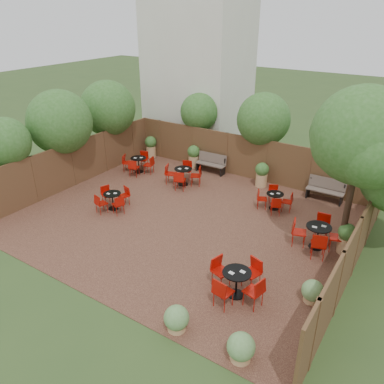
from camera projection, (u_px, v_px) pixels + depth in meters
The scene contains 13 objects.
ground at pixel (185, 221), 14.63m from camera, with size 80.00×80.00×0.00m, color #354F23.
courtyard_paving at pixel (185, 220), 14.63m from camera, with size 12.00×10.00×0.02m, color #3D2119.
fence_back at pixel (245, 157), 17.97m from camera, with size 12.00×0.08×2.00m, color brown.
fence_left at pixel (73, 164), 17.16m from camera, with size 0.08×10.00×2.00m, color brown.
fence_right at pixel (356, 247), 11.24m from camera, with size 0.08×10.00×2.00m, color brown.
neighbour_building at pixel (199, 74), 21.15m from camera, with size 5.00×4.00×8.00m, color silver.
overhang_foliage at pixel (174, 126), 16.39m from camera, with size 15.83×10.28×2.78m.
courtyard_tree at pixel (360, 141), 11.18m from camera, with size 2.98×2.92×5.40m.
park_bench_left at pixel (211, 163), 18.70m from camera, with size 1.51×0.53×0.92m.
park_bench_right at pixel (326, 189), 15.98m from camera, with size 1.53×0.50×0.94m.
bistro_tables at pixel (209, 205), 14.78m from camera, with size 10.87×7.02×0.93m.
planters at pixel (221, 170), 17.60m from camera, with size 11.53×4.18×1.13m.
low_shrubs at pixel (242, 320), 9.52m from camera, with size 3.12×3.49×0.71m.
Camera 1 is at (7.18, -10.50, 7.32)m, focal length 36.17 mm.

